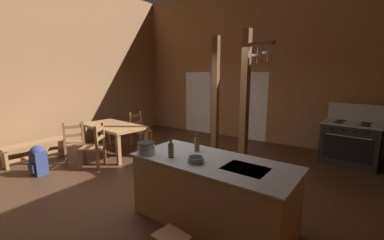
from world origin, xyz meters
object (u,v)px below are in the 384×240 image
object	(u,v)px
backpack	(38,159)
bottle_short_on_counter	(197,144)
kitchen_island	(212,192)
bottle_tall_on_counter	(171,150)
mixing_bowl_on_counter	(196,160)
ladderback_chair_by_post	(94,147)
stockpot_on_counter	(146,148)
ladderback_chair_at_table_end	(74,142)
bench_along_left_wall	(35,148)
dining_table	(113,128)
ladderback_chair_near_window	(140,130)
stove_range	(350,143)

from	to	relation	value
backpack	bottle_short_on_counter	xyz separation A→B (m)	(3.31, 0.75, 0.67)
kitchen_island	bottle_tall_on_counter	world-z (taller)	bottle_tall_on_counter
mixing_bowl_on_counter	backpack	bearing A→B (deg)	-174.49
ladderback_chair_by_post	stockpot_on_counter	distance (m)	2.35
ladderback_chair_at_table_end	mixing_bowl_on_counter	bearing A→B (deg)	-7.64
ladderback_chair_at_table_end	bench_along_left_wall	size ratio (longest dim) A/B	0.70
bench_along_left_wall	stockpot_on_counter	xyz separation A→B (m)	(3.68, -0.09, 0.66)
backpack	bottle_tall_on_counter	distance (m)	3.27
dining_table	ladderback_chair_near_window	bearing A→B (deg)	88.22
bench_along_left_wall	mixing_bowl_on_counter	distance (m)	4.50
mixing_bowl_on_counter	bench_along_left_wall	bearing A→B (deg)	-179.90
ladderback_chair_by_post	bottle_short_on_counter	distance (m)	2.77
ladderback_chair_by_post	stove_range	bearing A→B (deg)	36.68
kitchen_island	bench_along_left_wall	bearing A→B (deg)	-177.56
ladderback_chair_near_window	bottle_tall_on_counter	distance (m)	3.79
dining_table	stockpot_on_counter	distance (m)	3.03
ladderback_chair_by_post	mixing_bowl_on_counter	world-z (taller)	mixing_bowl_on_counter
stove_range	stockpot_on_counter	bearing A→B (deg)	-120.19
bench_along_left_wall	ladderback_chair_at_table_end	bearing A→B (deg)	32.22
ladderback_chair_near_window	ladderback_chair_by_post	world-z (taller)	same
bench_along_left_wall	ladderback_chair_near_window	bearing A→B (deg)	64.24
bottle_short_on_counter	stove_range	bearing A→B (deg)	62.62
bottle_tall_on_counter	stockpot_on_counter	bearing A→B (deg)	-169.06
bottle_tall_on_counter	ladderback_chair_near_window	bearing A→B (deg)	142.65
ladderback_chair_by_post	stockpot_on_counter	world-z (taller)	stockpot_on_counter
ladderback_chair_by_post	mixing_bowl_on_counter	distance (m)	3.05
bottle_tall_on_counter	backpack	bearing A→B (deg)	-174.31
mixing_bowl_on_counter	bottle_short_on_counter	distance (m)	0.48
dining_table	ladderback_chair_near_window	distance (m)	0.89
stove_range	mixing_bowl_on_counter	size ratio (longest dim) A/B	6.34
backpack	bottle_short_on_counter	size ratio (longest dim) A/B	2.26
dining_table	bottle_tall_on_counter	xyz separation A→B (m)	(3.01, -1.41, 0.34)
mixing_bowl_on_counter	ladderback_chair_near_window	bearing A→B (deg)	146.26
ladderback_chair_at_table_end	mixing_bowl_on_counter	size ratio (longest dim) A/B	4.56
ladderback_chair_near_window	ladderback_chair_at_table_end	size ratio (longest dim) A/B	1.00
ladderback_chair_at_table_end	kitchen_island	bearing A→B (deg)	-4.56
kitchen_island	ladderback_chair_at_table_end	xyz separation A→B (m)	(-3.80, 0.30, 0.01)
dining_table	ladderback_chair_by_post	bearing A→B (deg)	-63.52
mixing_bowl_on_counter	bottle_short_on_counter	bearing A→B (deg)	121.62
bench_along_left_wall	bottle_short_on_counter	world-z (taller)	bottle_short_on_counter
bench_along_left_wall	stockpot_on_counter	bearing A→B (deg)	-1.47
ladderback_chair_at_table_end	mixing_bowl_on_counter	xyz separation A→B (m)	(3.66, -0.49, 0.47)
kitchen_island	ladderback_chair_near_window	distance (m)	4.06
ladderback_chair_at_table_end	stockpot_on_counter	xyz separation A→B (m)	(2.89, -0.59, 0.51)
ladderback_chair_near_window	mixing_bowl_on_counter	size ratio (longest dim) A/B	4.56
ladderback_chair_at_table_end	backpack	size ratio (longest dim) A/B	1.59
bench_along_left_wall	bottle_short_on_counter	size ratio (longest dim) A/B	5.11
bottle_tall_on_counter	stove_range	bearing A→B (deg)	63.69
bottle_short_on_counter	stockpot_on_counter	bearing A→B (deg)	-135.63
kitchen_island	backpack	world-z (taller)	kitchen_island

